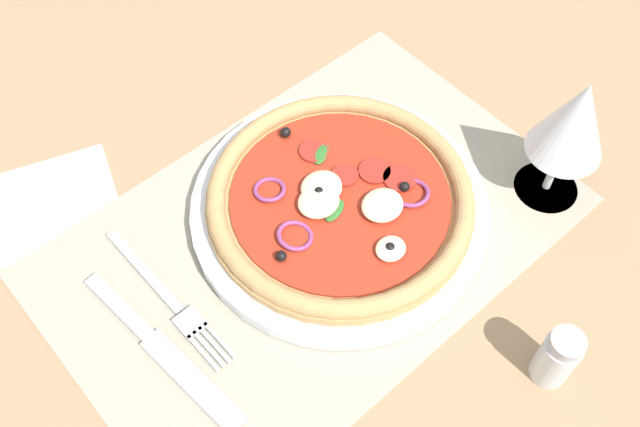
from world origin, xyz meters
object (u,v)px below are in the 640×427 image
object	(u,v)px
pizza	(337,196)
fork	(172,303)
knife	(162,350)
wine_glass	(575,122)
napkin	(51,204)
pepper_shaker	(557,357)
plate	(336,206)

from	to	relation	value
pizza	fork	size ratio (longest dim) A/B	1.43
knife	wine_glass	distance (cm)	41.69
wine_glass	napkin	bearing A→B (deg)	-39.05
pepper_shaker	knife	bearing A→B (deg)	-44.32
plate	wine_glass	world-z (taller)	wine_glass
pizza	plate	bearing A→B (deg)	-103.00
wine_glass	pepper_shaker	distance (cm)	20.93
pizza	fork	world-z (taller)	pizza
knife	napkin	xyz separation A→B (cm)	(-0.63, -20.45, -0.47)
fork	pizza	bearing A→B (deg)	81.83
wine_glass	pepper_shaker	xyz separation A→B (cm)	(15.27, 12.51, -6.93)
pizza	wine_glass	bearing A→B (deg)	146.64
wine_glass	pepper_shaker	world-z (taller)	wine_glass
plate	pepper_shaker	distance (cm)	24.53
pizza	wine_glass	size ratio (longest dim) A/B	1.73
wine_glass	knife	bearing A→B (deg)	-15.40
fork	pepper_shaker	distance (cm)	33.65
plate	wine_glass	xyz separation A→B (cm)	(-17.83, 11.79, 9.04)
plate	napkin	bearing A→B (deg)	-43.25
plate	knife	bearing A→B (deg)	2.71
fork	wine_glass	distance (cm)	39.63
wine_glass	pepper_shaker	bearing A→B (deg)	39.32
plate	knife	world-z (taller)	plate
pizza	pepper_shaker	xyz separation A→B (cm)	(-2.57, 24.26, 0.28)
fork	knife	distance (cm)	4.64
fork	napkin	size ratio (longest dim) A/B	1.43
plate	pepper_shaker	bearing A→B (deg)	96.00
wine_glass	napkin	world-z (taller)	wine_glass
knife	pepper_shaker	bearing A→B (deg)	40.54
pizza	wine_glass	distance (cm)	22.54
fork	napkin	world-z (taller)	fork
fork	wine_glass	world-z (taller)	wine_glass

